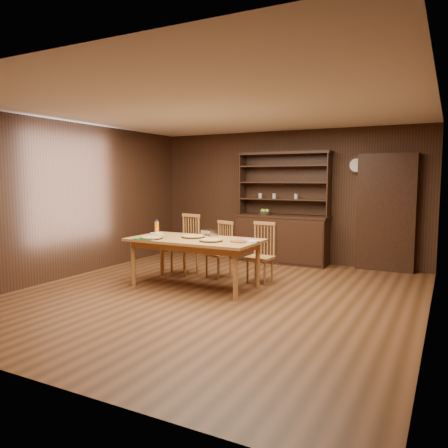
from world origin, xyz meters
The scene contains 20 objects.
floor centered at (0.00, 0.00, 0.00)m, with size 6.00×6.00×0.00m, color brown.
room_shell centered at (0.00, 0.00, 1.58)m, with size 6.00×6.00×6.00m.
china_hutch centered at (0.00, 2.75, 0.60)m, with size 1.84×0.52×2.17m.
doorway centered at (1.90, 2.90, 1.05)m, with size 1.00×0.18×2.10m, color #321B10.
wall_clock centered at (1.35, 2.96, 1.90)m, with size 0.30×0.05×0.30m.
dining_table centered at (-0.50, 0.28, 0.67)m, with size 2.00×1.00×0.75m.
chair_left centered at (-1.13, 1.06, 0.55)m, with size 0.50×0.49×1.04m.
chair_center centered at (-0.47, 1.09, 0.50)m, with size 0.49×0.48×0.94m.
chair_right centered at (0.26, 1.09, 0.51)m, with size 0.41×0.39×0.96m.
pizza_left centered at (-1.07, -0.04, 0.77)m, with size 0.33×0.33×0.04m.
pizza_right centered at (-0.14, 0.14, 0.77)m, with size 0.35×0.35×0.04m.
pizza_center centered at (-0.59, 0.37, 0.77)m, with size 0.37×0.37×0.04m.
cooling_rack centered at (-1.12, -0.05, 0.76)m, with size 0.34×0.34×0.02m, color #0CA13E, non-canonical shape.
plate_left centered at (-1.36, 0.49, 0.76)m, with size 0.24×0.24×0.02m.
plate_right centered at (0.38, 0.39, 0.76)m, with size 0.25×0.25×0.02m.
foil_dish centered at (-0.48, 0.68, 0.79)m, with size 0.22×0.16×0.09m, color white.
juice_bottle centered at (-1.42, 0.57, 0.85)m, with size 0.07×0.07×0.22m.
pot_holder_a centered at (0.26, 0.26, 0.76)m, with size 0.19×0.19×0.01m, color #AE131B.
pot_holder_b centered at (0.25, 0.29, 0.76)m, with size 0.20×0.20×0.02m, color #AE131B.
fruit_bowl centered at (-0.34, 2.69, 0.99)m, with size 0.26×0.26×0.12m.
Camera 1 is at (2.93, -5.33, 1.66)m, focal length 35.00 mm.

